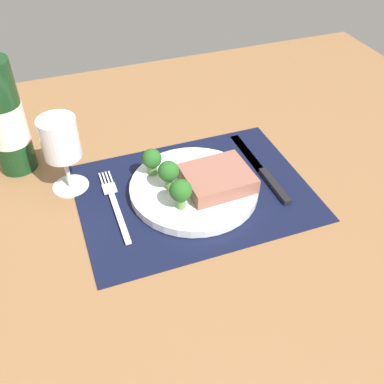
% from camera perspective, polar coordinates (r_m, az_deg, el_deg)
% --- Properties ---
extents(ground_plane, '(1.40, 1.10, 0.03)m').
position_cam_1_polar(ground_plane, '(0.82, 0.25, -0.89)').
color(ground_plane, brown).
extents(placemat, '(0.41, 0.31, 0.00)m').
position_cam_1_polar(placemat, '(0.80, 0.25, -0.02)').
color(placemat, black).
rests_on(placemat, ground_plane).
extents(plate, '(0.23, 0.23, 0.02)m').
position_cam_1_polar(plate, '(0.80, 0.25, 0.49)').
color(plate, silver).
rests_on(plate, placemat).
extents(steak, '(0.12, 0.10, 0.03)m').
position_cam_1_polar(steak, '(0.79, 3.26, 1.75)').
color(steak, '#8C5647').
rests_on(steak, plate).
extents(broccoli_near_fork, '(0.04, 0.04, 0.05)m').
position_cam_1_polar(broccoli_near_fork, '(0.80, -5.16, 4.15)').
color(broccoli_near_fork, '#5B8942').
rests_on(broccoli_near_fork, plate).
extents(broccoli_front_edge, '(0.04, 0.04, 0.06)m').
position_cam_1_polar(broccoli_front_edge, '(0.73, -1.46, 0.08)').
color(broccoli_front_edge, '#5B8942').
rests_on(broccoli_front_edge, plate).
extents(broccoli_back_left, '(0.04, 0.04, 0.06)m').
position_cam_1_polar(broccoli_back_left, '(0.77, -3.03, 2.55)').
color(broccoli_back_left, '#5B8942').
rests_on(broccoli_back_left, plate).
extents(fork, '(0.02, 0.19, 0.01)m').
position_cam_1_polar(fork, '(0.79, -9.86, -1.51)').
color(fork, silver).
rests_on(fork, placemat).
extents(knife, '(0.02, 0.23, 0.01)m').
position_cam_1_polar(knife, '(0.85, 9.14, 2.60)').
color(knife, black).
rests_on(knife, placemat).
extents(wine_bottle, '(0.07, 0.07, 0.32)m').
position_cam_1_polar(wine_bottle, '(0.87, -23.00, 9.02)').
color(wine_bottle, '#143819').
rests_on(wine_bottle, ground_plane).
extents(wine_glass, '(0.07, 0.07, 0.14)m').
position_cam_1_polar(wine_glass, '(0.79, -16.47, 6.06)').
color(wine_glass, silver).
rests_on(wine_glass, ground_plane).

